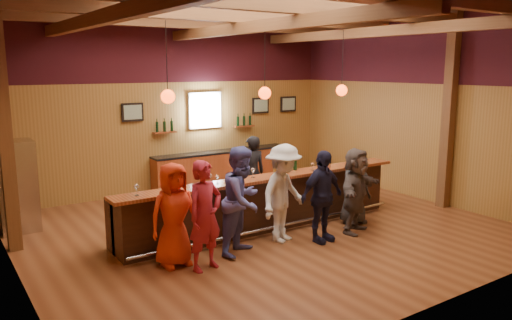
% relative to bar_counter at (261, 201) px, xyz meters
% --- Properties ---
extents(room, '(9.04, 9.00, 4.52)m').
position_rel_bar_counter_xyz_m(room, '(-0.02, -0.09, 2.69)').
color(room, brown).
rests_on(room, ground).
extents(bar_counter, '(6.30, 1.07, 1.11)m').
position_rel_bar_counter_xyz_m(bar_counter, '(0.00, 0.00, 0.00)').
color(bar_counter, black).
rests_on(bar_counter, ground).
extents(back_bar_cabinet, '(4.00, 0.52, 0.95)m').
position_rel_bar_counter_xyz_m(back_bar_cabinet, '(1.18, 3.57, -0.05)').
color(back_bar_cabinet, maroon).
rests_on(back_bar_cabinet, ground).
extents(window, '(0.95, 0.09, 0.95)m').
position_rel_bar_counter_xyz_m(window, '(0.78, 3.80, 1.53)').
color(window, silver).
rests_on(window, room).
extents(framed_pictures, '(5.35, 0.05, 0.45)m').
position_rel_bar_counter_xyz_m(framed_pictures, '(1.65, 3.79, 1.58)').
color(framed_pictures, black).
rests_on(framed_pictures, room).
extents(wine_shelves, '(3.00, 0.18, 0.30)m').
position_rel_bar_counter_xyz_m(wine_shelves, '(0.78, 3.73, 1.10)').
color(wine_shelves, maroon).
rests_on(wine_shelves, room).
extents(pendant_lights, '(4.24, 0.24, 1.37)m').
position_rel_bar_counter_xyz_m(pendant_lights, '(-0.02, -0.15, 2.19)').
color(pendant_lights, black).
rests_on(pendant_lights, room).
extents(stainless_fridge, '(0.70, 0.70, 1.80)m').
position_rel_bar_counter_xyz_m(stainless_fridge, '(-4.12, 2.45, 0.38)').
color(stainless_fridge, silver).
rests_on(stainless_fridge, ground).
extents(customer_orange, '(0.84, 0.56, 1.71)m').
position_rel_bar_counter_xyz_m(customer_orange, '(-2.30, -0.87, 0.33)').
color(customer_orange, red).
rests_on(customer_orange, ground).
extents(customer_redvest, '(0.72, 0.55, 1.77)m').
position_rel_bar_counter_xyz_m(customer_redvest, '(-1.96, -1.30, 0.36)').
color(customer_redvest, maroon).
rests_on(customer_redvest, ground).
extents(customer_denim, '(1.15, 1.07, 1.88)m').
position_rel_bar_counter_xyz_m(customer_denim, '(-1.09, -1.03, 0.42)').
color(customer_denim, '#5156A3').
rests_on(customer_denim, ground).
extents(customer_white, '(1.34, 1.06, 1.83)m').
position_rel_bar_counter_xyz_m(customer_white, '(-0.15, -0.96, 0.39)').
color(customer_white, silver).
rests_on(customer_white, ground).
extents(customer_navy, '(1.04, 0.51, 1.71)m').
position_rel_bar_counter_xyz_m(customer_navy, '(0.43, -1.35, 0.34)').
color(customer_navy, '#1A1933').
rests_on(customer_navy, ground).
extents(customer_brown, '(1.62, 1.10, 1.67)m').
position_rel_bar_counter_xyz_m(customer_brown, '(1.33, -1.32, 0.31)').
color(customer_brown, '#4E423E').
rests_on(customer_brown, ground).
extents(customer_dark, '(0.77, 0.52, 1.56)m').
position_rel_bar_counter_xyz_m(customer_dark, '(1.72, -0.91, 0.26)').
color(customer_dark, '#2B2C2E').
rests_on(customer_dark, ground).
extents(bartender, '(0.68, 0.52, 1.69)m').
position_rel_bar_counter_xyz_m(bartender, '(0.53, 1.13, 0.32)').
color(bartender, black).
rests_on(bartender, ground).
extents(ice_bucket, '(0.21, 0.21, 0.22)m').
position_rel_bar_counter_xyz_m(ice_bucket, '(0.19, -0.33, 0.70)').
color(ice_bucket, brown).
rests_on(ice_bucket, bar_counter).
extents(bottle_a, '(0.08, 0.08, 0.37)m').
position_rel_bar_counter_xyz_m(bottle_a, '(0.47, -0.26, 0.73)').
color(bottle_a, black).
rests_on(bottle_a, bar_counter).
extents(bottle_b, '(0.07, 0.07, 0.33)m').
position_rel_bar_counter_xyz_m(bottle_b, '(0.74, -0.17, 0.72)').
color(bottle_b, black).
rests_on(bottle_b, bar_counter).
extents(glass_a, '(0.09, 0.09, 0.20)m').
position_rel_bar_counter_xyz_m(glass_a, '(-2.70, -0.33, 0.73)').
color(glass_a, silver).
rests_on(glass_a, bar_counter).
extents(glass_b, '(0.07, 0.07, 0.17)m').
position_rel_bar_counter_xyz_m(glass_b, '(-2.03, -0.35, 0.71)').
color(glass_b, silver).
rests_on(glass_b, bar_counter).
extents(glass_c, '(0.08, 0.08, 0.18)m').
position_rel_bar_counter_xyz_m(glass_c, '(-1.27, -0.22, 0.71)').
color(glass_c, silver).
rests_on(glass_c, bar_counter).
extents(glass_d, '(0.07, 0.07, 0.17)m').
position_rel_bar_counter_xyz_m(glass_d, '(-1.19, -0.35, 0.71)').
color(glass_d, silver).
rests_on(glass_d, bar_counter).
extents(glass_e, '(0.08, 0.08, 0.19)m').
position_rel_bar_counter_xyz_m(glass_e, '(-0.36, -0.26, 0.72)').
color(glass_e, silver).
rests_on(glass_e, bar_counter).
extents(glass_f, '(0.07, 0.07, 0.17)m').
position_rel_bar_counter_xyz_m(glass_f, '(1.02, -0.38, 0.71)').
color(glass_f, silver).
rests_on(glass_f, bar_counter).
extents(glass_g, '(0.08, 0.08, 0.18)m').
position_rel_bar_counter_xyz_m(glass_g, '(1.42, -0.27, 0.72)').
color(glass_g, silver).
rests_on(glass_g, bar_counter).
extents(glass_h, '(0.09, 0.09, 0.20)m').
position_rel_bar_counter_xyz_m(glass_h, '(2.22, -0.35, 0.73)').
color(glass_h, silver).
rests_on(glass_h, bar_counter).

